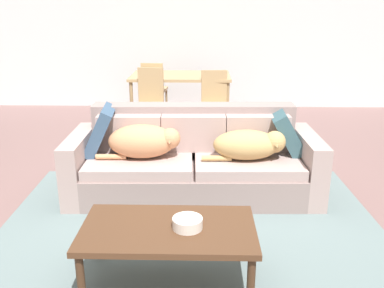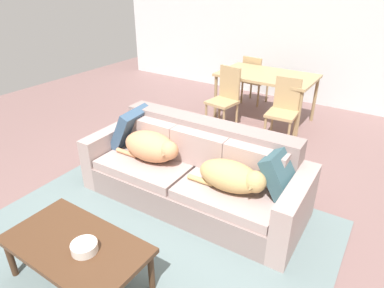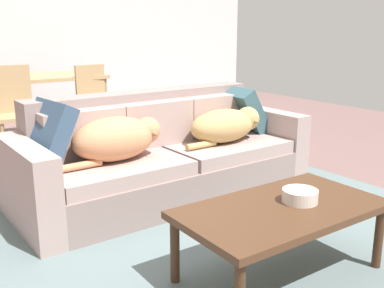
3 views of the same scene
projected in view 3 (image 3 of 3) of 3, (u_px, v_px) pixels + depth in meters
ground_plane at (167, 206)px, 3.48m from camera, size 10.00×10.00×0.00m
back_partition at (15, 26)px, 6.33m from camera, size 8.00×0.12×2.70m
area_rug at (240, 236)px, 2.96m from camera, size 3.22×2.97×0.01m
couch at (162, 157)px, 3.65m from camera, size 2.37×0.96×0.82m
dog_on_left_cushion at (117, 138)px, 3.22m from camera, size 0.78×0.37×0.31m
dog_on_right_cushion at (226, 125)px, 3.74m from camera, size 0.77×0.35×0.27m
throw_pillow_by_left_arm at (46, 135)px, 3.09m from camera, size 0.35×0.50×0.47m
throw_pillow_by_right_arm at (243, 110)px, 4.13m from camera, size 0.35×0.43×0.43m
coffee_table at (281, 214)px, 2.41m from camera, size 1.12×0.62×0.41m
bowl_on_coffee_table at (300, 196)px, 2.45m from camera, size 0.19×0.19×0.07m
dining_table at (36, 81)px, 5.37m from camera, size 1.48×0.91×0.78m
dining_chair_near_left at (16, 108)px, 4.71m from camera, size 0.45×0.45×0.95m
dining_chair_near_right at (95, 101)px, 5.27m from camera, size 0.43×0.43×0.91m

